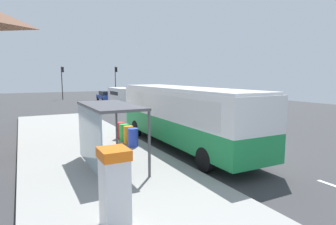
{
  "coord_description": "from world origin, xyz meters",
  "views": [
    {
      "loc": [
        -9.2,
        -10.97,
        3.79
      ],
      "look_at": [
        -1.0,
        4.5,
        1.5
      ],
      "focal_mm": 29.82,
      "sensor_mm": 36.0,
      "label": 1
    }
  ],
  "objects_px": {
    "ticket_machine": "(115,188)",
    "traffic_light_near_side": "(116,77)",
    "bus": "(183,113)",
    "recycling_bin_orange": "(128,135)",
    "recycling_bin_blue": "(133,137)",
    "white_van": "(121,95)",
    "recycling_bin_green": "(124,133)",
    "traffic_light_far_side": "(62,78)",
    "recycling_bin_red": "(120,130)",
    "bus_shelter": "(102,119)",
    "sedan_near": "(106,96)"
  },
  "relations": [
    {
      "from": "ticket_machine",
      "to": "traffic_light_near_side",
      "type": "bearing_deg",
      "value": 72.51
    },
    {
      "from": "bus",
      "to": "recycling_bin_orange",
      "type": "xyz_separation_m",
      "value": [
        -2.49,
        1.48,
        -1.19
      ]
    },
    {
      "from": "recycling_bin_blue",
      "to": "white_van",
      "type": "bearing_deg",
      "value": 73.02
    },
    {
      "from": "ticket_machine",
      "to": "white_van",
      "type": "bearing_deg",
      "value": 71.19
    },
    {
      "from": "recycling_bin_green",
      "to": "white_van",
      "type": "bearing_deg",
      "value": 71.88
    },
    {
      "from": "traffic_light_far_side",
      "to": "recycling_bin_green",
      "type": "bearing_deg",
      "value": -91.9
    },
    {
      "from": "ticket_machine",
      "to": "recycling_bin_orange",
      "type": "relative_size",
      "value": 2.04
    },
    {
      "from": "recycling_bin_blue",
      "to": "traffic_light_near_side",
      "type": "xyz_separation_m",
      "value": [
        9.69,
        33.68,
        2.92
      ]
    },
    {
      "from": "bus",
      "to": "recycling_bin_red",
      "type": "bearing_deg",
      "value": 130.84
    },
    {
      "from": "white_van",
      "to": "traffic_light_near_side",
      "type": "height_order",
      "value": "traffic_light_near_side"
    },
    {
      "from": "recycling_bin_red",
      "to": "traffic_light_near_side",
      "type": "bearing_deg",
      "value": 72.94
    },
    {
      "from": "ticket_machine",
      "to": "recycling_bin_green",
      "type": "bearing_deg",
      "value": 69.63
    },
    {
      "from": "recycling_bin_blue",
      "to": "recycling_bin_orange",
      "type": "height_order",
      "value": "same"
    },
    {
      "from": "recycling_bin_red",
      "to": "ticket_machine",
      "type": "bearing_deg",
      "value": -108.94
    },
    {
      "from": "recycling_bin_red",
      "to": "bus_shelter",
      "type": "distance_m",
      "value": 5.3
    },
    {
      "from": "bus_shelter",
      "to": "bus",
      "type": "bearing_deg",
      "value": 20.07
    },
    {
      "from": "recycling_bin_orange",
      "to": "traffic_light_near_side",
      "type": "bearing_deg",
      "value": 73.62
    },
    {
      "from": "sedan_near",
      "to": "traffic_light_near_side",
      "type": "bearing_deg",
      "value": 56.83
    },
    {
      "from": "recycling_bin_blue",
      "to": "traffic_light_far_side",
      "type": "height_order",
      "value": "traffic_light_far_side"
    },
    {
      "from": "traffic_light_far_side",
      "to": "recycling_bin_red",
      "type": "bearing_deg",
      "value": -91.94
    },
    {
      "from": "bus",
      "to": "bus_shelter",
      "type": "distance_m",
      "value": 5.01
    },
    {
      "from": "recycling_bin_blue",
      "to": "traffic_light_far_side",
      "type": "distance_m",
      "value": 34.62
    },
    {
      "from": "traffic_light_near_side",
      "to": "recycling_bin_red",
      "type": "bearing_deg",
      "value": -107.06
    },
    {
      "from": "recycling_bin_orange",
      "to": "recycling_bin_blue",
      "type": "bearing_deg",
      "value": -90.0
    },
    {
      "from": "ticket_machine",
      "to": "recycling_bin_blue",
      "type": "height_order",
      "value": "ticket_machine"
    },
    {
      "from": "bus",
      "to": "bus_shelter",
      "type": "bearing_deg",
      "value": -159.93
    },
    {
      "from": "ticket_machine",
      "to": "bus_shelter",
      "type": "bearing_deg",
      "value": 78.39
    },
    {
      "from": "bus",
      "to": "recycling_bin_red",
      "type": "distance_m",
      "value": 3.99
    },
    {
      "from": "recycling_bin_red",
      "to": "recycling_bin_green",
      "type": "bearing_deg",
      "value": -90.0
    },
    {
      "from": "recycling_bin_green",
      "to": "traffic_light_near_side",
      "type": "height_order",
      "value": "traffic_light_near_side"
    },
    {
      "from": "white_van",
      "to": "sedan_near",
      "type": "distance_m",
      "value": 7.86
    },
    {
      "from": "sedan_near",
      "to": "traffic_light_near_side",
      "type": "distance_m",
      "value": 6.47
    },
    {
      "from": "recycling_bin_blue",
      "to": "recycling_bin_red",
      "type": "bearing_deg",
      "value": 90.0
    },
    {
      "from": "ticket_machine",
      "to": "recycling_bin_orange",
      "type": "distance_m",
      "value": 8.44
    },
    {
      "from": "recycling_bin_blue",
      "to": "recycling_bin_green",
      "type": "xyz_separation_m",
      "value": [
        0.0,
        1.4,
        0.0
      ]
    },
    {
      "from": "recycling_bin_red",
      "to": "traffic_light_near_side",
      "type": "xyz_separation_m",
      "value": [
        9.69,
        31.58,
        2.92
      ]
    },
    {
      "from": "ticket_machine",
      "to": "recycling_bin_green",
      "type": "relative_size",
      "value": 2.04
    },
    {
      "from": "white_van",
      "to": "traffic_light_near_side",
      "type": "bearing_deg",
      "value": 75.48
    },
    {
      "from": "recycling_bin_green",
      "to": "recycling_bin_red",
      "type": "distance_m",
      "value": 0.7
    },
    {
      "from": "sedan_near",
      "to": "traffic_light_far_side",
      "type": "distance_m",
      "value": 8.31
    },
    {
      "from": "white_van",
      "to": "ticket_machine",
      "type": "bearing_deg",
      "value": -108.81
    },
    {
      "from": "sedan_near",
      "to": "recycling_bin_red",
      "type": "distance_m",
      "value": 27.48
    },
    {
      "from": "recycling_bin_blue",
      "to": "recycling_bin_red",
      "type": "distance_m",
      "value": 2.1
    },
    {
      "from": "ticket_machine",
      "to": "traffic_light_near_side",
      "type": "relative_size",
      "value": 0.36
    },
    {
      "from": "white_van",
      "to": "recycling_bin_red",
      "type": "relative_size",
      "value": 5.5
    },
    {
      "from": "white_van",
      "to": "bus_shelter",
      "type": "distance_m",
      "value": 25.0
    },
    {
      "from": "traffic_light_far_side",
      "to": "bus",
      "type": "bearing_deg",
      "value": -87.74
    },
    {
      "from": "white_van",
      "to": "sedan_near",
      "type": "height_order",
      "value": "white_van"
    },
    {
      "from": "recycling_bin_orange",
      "to": "recycling_bin_green",
      "type": "xyz_separation_m",
      "value": [
        0.0,
        0.7,
        0.0
      ]
    },
    {
      "from": "bus",
      "to": "ticket_machine",
      "type": "distance_m",
      "value": 8.51
    }
  ]
}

